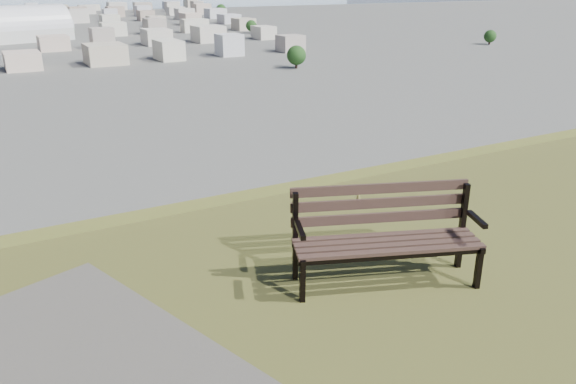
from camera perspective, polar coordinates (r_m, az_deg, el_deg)
park_bench at (r=5.56m, az=9.79°, el=-3.85°), size 1.88×1.17×0.94m
arena at (r=297.65m, az=-26.28°, el=14.48°), size 53.83×33.32×21.14m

